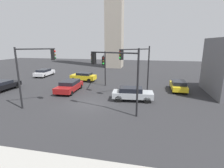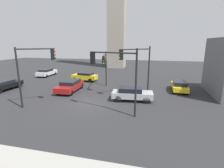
{
  "view_description": "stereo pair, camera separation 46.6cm",
  "coord_description": "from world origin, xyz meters",
  "px_view_note": "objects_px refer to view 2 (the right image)",
  "views": [
    {
      "loc": [
        5.55,
        -15.15,
        5.93
      ],
      "look_at": [
        1.69,
        3.17,
        1.4
      ],
      "focal_mm": 27.18,
      "sensor_mm": 36.0,
      "label": 1
    },
    {
      "loc": [
        6.0,
        -15.05,
        5.93
      ],
      "look_at": [
        1.69,
        3.17,
        1.4
      ],
      "focal_mm": 27.18,
      "sensor_mm": 36.0,
      "label": 2
    }
  ],
  "objects_px": {
    "car_3": "(132,94)",
    "car_5": "(85,76)",
    "traffic_light_0": "(35,64)",
    "car_4": "(3,85)",
    "car_2": "(47,72)",
    "traffic_light_1": "(114,68)",
    "traffic_light_2": "(105,63)",
    "car_0": "(179,86)",
    "car_1": "(70,86)",
    "traffic_light_3": "(136,61)"
  },
  "relations": [
    {
      "from": "traffic_light_2",
      "to": "car_2",
      "type": "distance_m",
      "value": 14.83
    },
    {
      "from": "traffic_light_2",
      "to": "car_4",
      "type": "height_order",
      "value": "traffic_light_2"
    },
    {
      "from": "car_1",
      "to": "car_3",
      "type": "bearing_deg",
      "value": 75.15
    },
    {
      "from": "traffic_light_3",
      "to": "car_1",
      "type": "relative_size",
      "value": 1.18
    },
    {
      "from": "car_2",
      "to": "car_4",
      "type": "relative_size",
      "value": 0.97
    },
    {
      "from": "traffic_light_0",
      "to": "car_3",
      "type": "height_order",
      "value": "traffic_light_0"
    },
    {
      "from": "traffic_light_2",
      "to": "car_5",
      "type": "distance_m",
      "value": 6.63
    },
    {
      "from": "car_2",
      "to": "traffic_light_1",
      "type": "bearing_deg",
      "value": -132.99
    },
    {
      "from": "car_0",
      "to": "car_2",
      "type": "xyz_separation_m",
      "value": [
        -22.41,
        5.25,
        0.01
      ]
    },
    {
      "from": "traffic_light_0",
      "to": "car_5",
      "type": "height_order",
      "value": "traffic_light_0"
    },
    {
      "from": "traffic_light_0",
      "to": "car_0",
      "type": "height_order",
      "value": "traffic_light_0"
    },
    {
      "from": "car_4",
      "to": "car_2",
      "type": "bearing_deg",
      "value": 4.14
    },
    {
      "from": "traffic_light_3",
      "to": "car_4",
      "type": "relative_size",
      "value": 1.22
    },
    {
      "from": "car_3",
      "to": "traffic_light_2",
      "type": "bearing_deg",
      "value": 131.83
    },
    {
      "from": "traffic_light_3",
      "to": "car_2",
      "type": "distance_m",
      "value": 19.38
    },
    {
      "from": "traffic_light_1",
      "to": "car_1",
      "type": "distance_m",
      "value": 9.18
    },
    {
      "from": "traffic_light_1",
      "to": "car_4",
      "type": "bearing_deg",
      "value": 2.69
    },
    {
      "from": "traffic_light_1",
      "to": "car_3",
      "type": "xyz_separation_m",
      "value": [
        1.18,
        3.43,
        -3.17
      ]
    },
    {
      "from": "traffic_light_0",
      "to": "car_2",
      "type": "bearing_deg",
      "value": 86.47
    },
    {
      "from": "car_3",
      "to": "car_0",
      "type": "bearing_deg",
      "value": 37.53
    },
    {
      "from": "traffic_light_1",
      "to": "car_0",
      "type": "bearing_deg",
      "value": -111.92
    },
    {
      "from": "traffic_light_2",
      "to": "car_0",
      "type": "distance_m",
      "value": 9.84
    },
    {
      "from": "car_1",
      "to": "car_2",
      "type": "relative_size",
      "value": 1.06
    },
    {
      "from": "traffic_light_3",
      "to": "car_0",
      "type": "height_order",
      "value": "traffic_light_3"
    },
    {
      "from": "traffic_light_0",
      "to": "car_2",
      "type": "xyz_separation_m",
      "value": [
        -8.42,
        13.78,
        -3.32
      ]
    },
    {
      "from": "car_1",
      "to": "car_5",
      "type": "height_order",
      "value": "car_5"
    },
    {
      "from": "traffic_light_1",
      "to": "traffic_light_2",
      "type": "relative_size",
      "value": 1.15
    },
    {
      "from": "car_1",
      "to": "car_4",
      "type": "relative_size",
      "value": 1.03
    },
    {
      "from": "car_2",
      "to": "car_4",
      "type": "xyz_separation_m",
      "value": [
        0.41,
        -9.95,
        0.01
      ]
    },
    {
      "from": "traffic_light_1",
      "to": "car_4",
      "type": "relative_size",
      "value": 1.21
    },
    {
      "from": "traffic_light_0",
      "to": "traffic_light_1",
      "type": "bearing_deg",
      "value": -33.94
    },
    {
      "from": "car_2",
      "to": "car_3",
      "type": "distance_m",
      "value": 19.83
    },
    {
      "from": "traffic_light_1",
      "to": "car_0",
      "type": "distance_m",
      "value": 11.16
    },
    {
      "from": "traffic_light_0",
      "to": "car_4",
      "type": "distance_m",
      "value": 9.48
    },
    {
      "from": "traffic_light_3",
      "to": "car_4",
      "type": "height_order",
      "value": "traffic_light_3"
    },
    {
      "from": "traffic_light_2",
      "to": "traffic_light_3",
      "type": "bearing_deg",
      "value": 55.21
    },
    {
      "from": "traffic_light_1",
      "to": "car_5",
      "type": "distance_m",
      "value": 13.73
    },
    {
      "from": "traffic_light_3",
      "to": "car_4",
      "type": "bearing_deg",
      "value": -39.3
    },
    {
      "from": "traffic_light_1",
      "to": "car_4",
      "type": "distance_m",
      "value": 16.17
    },
    {
      "from": "traffic_light_0",
      "to": "car_4",
      "type": "bearing_deg",
      "value": 119.47
    },
    {
      "from": "traffic_light_0",
      "to": "car_3",
      "type": "xyz_separation_m",
      "value": [
        8.58,
        3.56,
        -3.25
      ]
    },
    {
      "from": "traffic_light_2",
      "to": "car_5",
      "type": "xyz_separation_m",
      "value": [
        -4.49,
        4.06,
        -2.69
      ]
    },
    {
      "from": "traffic_light_3",
      "to": "car_1",
      "type": "height_order",
      "value": "traffic_light_3"
    },
    {
      "from": "traffic_light_1",
      "to": "car_1",
      "type": "xyz_separation_m",
      "value": [
        -6.82,
        5.25,
        -3.2
      ]
    },
    {
      "from": "traffic_light_1",
      "to": "car_3",
      "type": "height_order",
      "value": "traffic_light_1"
    },
    {
      "from": "traffic_light_3",
      "to": "car_3",
      "type": "bearing_deg",
      "value": 39.47
    },
    {
      "from": "traffic_light_1",
      "to": "traffic_light_3",
      "type": "bearing_deg",
      "value": -88.23
    },
    {
      "from": "traffic_light_0",
      "to": "car_0",
      "type": "distance_m",
      "value": 16.72
    },
    {
      "from": "traffic_light_3",
      "to": "traffic_light_0",
      "type": "bearing_deg",
      "value": -12.92
    },
    {
      "from": "car_3",
      "to": "car_5",
      "type": "height_order",
      "value": "car_3"
    }
  ]
}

